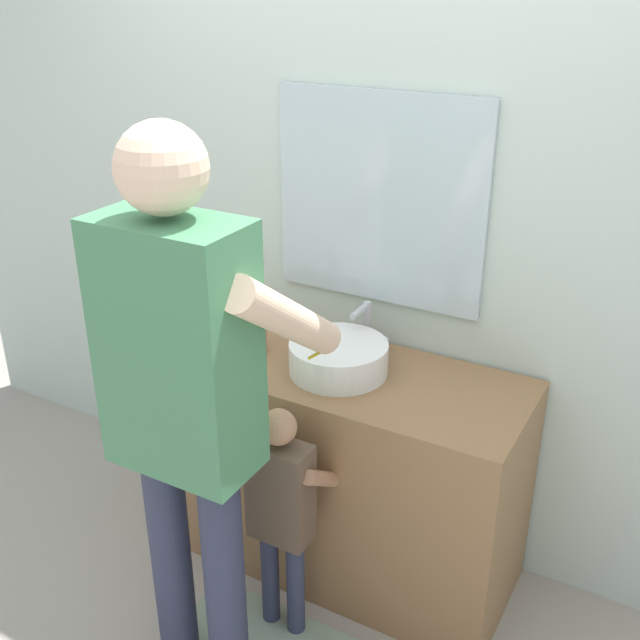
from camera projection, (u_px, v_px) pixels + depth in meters
name	position (u px, v px, depth m)	size (l,w,h in m)	color
ground_plane	(300.00, 605.00, 2.76)	(14.00, 14.00, 0.00)	#9E998E
back_wall	(385.00, 203.00, 2.67)	(4.40, 0.10, 2.70)	silver
vanity_cabinet	(340.00, 468.00, 2.82)	(1.32, 0.54, 0.83)	olive
sink_basin	(338.00, 357.00, 2.60)	(0.34, 0.34, 0.11)	white
faucet	(365.00, 328.00, 2.76)	(0.18, 0.14, 0.18)	#B7BABF
toothbrush_cup	(258.00, 337.00, 2.75)	(0.07, 0.07, 0.21)	#D86666
child_toddler	(282.00, 504.00, 2.45)	(0.27, 0.27, 0.89)	#2D334C
adult_parent	(185.00, 382.00, 2.08)	(0.55, 0.58, 1.79)	#2D334C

